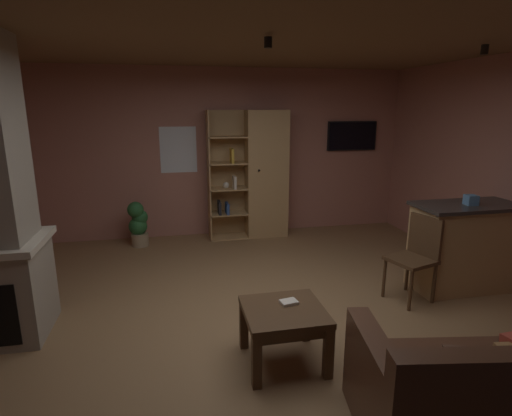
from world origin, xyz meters
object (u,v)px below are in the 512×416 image
(kitchen_bar_counter, at_px, (474,246))
(bookshelf_cabinet, at_px, (261,175))
(leather_couch, at_px, (483,399))
(dining_chair, at_px, (417,253))
(table_book_0, at_px, (289,302))
(potted_floor_plant, at_px, (138,223))
(coffee_table, at_px, (284,319))
(tissue_box, at_px, (471,200))
(wall_mounted_tv, at_px, (352,136))

(kitchen_bar_counter, bearing_deg, bookshelf_cabinet, 128.89)
(leather_couch, bearing_deg, dining_chair, 68.67)
(table_book_0, bearing_deg, kitchen_bar_counter, 19.66)
(leather_couch, height_order, potted_floor_plant, leather_couch)
(bookshelf_cabinet, bearing_deg, potted_floor_plant, -175.66)
(coffee_table, relative_size, dining_chair, 0.70)
(tissue_box, relative_size, leather_couch, 0.08)
(leather_couch, height_order, wall_mounted_tv, wall_mounted_tv)
(bookshelf_cabinet, distance_m, wall_mounted_tv, 1.73)
(leather_couch, xyz_separation_m, wall_mounted_tv, (1.20, 4.65, 1.28))
(leather_couch, xyz_separation_m, coffee_table, (-0.98, 1.04, 0.08))
(bookshelf_cabinet, distance_m, table_book_0, 3.40)
(tissue_box, bearing_deg, potted_floor_plant, 148.01)
(leather_couch, distance_m, dining_chair, 2.01)
(dining_chair, bearing_deg, wall_mounted_tv, 80.30)
(tissue_box, distance_m, dining_chair, 0.86)
(tissue_box, bearing_deg, dining_chair, -171.26)
(dining_chair, bearing_deg, table_book_0, -155.70)
(kitchen_bar_counter, height_order, tissue_box, tissue_box)
(kitchen_bar_counter, xyz_separation_m, coffee_table, (-2.53, -0.96, -0.12))
(wall_mounted_tv, bearing_deg, kitchen_bar_counter, -82.46)
(kitchen_bar_counter, distance_m, dining_chair, 0.84)
(tissue_box, height_order, leather_couch, tissue_box)
(coffee_table, bearing_deg, wall_mounted_tv, 58.89)
(kitchen_bar_counter, xyz_separation_m, dining_chair, (-0.83, -0.14, 0.03))
(kitchen_bar_counter, xyz_separation_m, leather_couch, (-1.55, -2.00, -0.20))
(potted_floor_plant, bearing_deg, kitchen_bar_counter, -30.55)
(bookshelf_cabinet, relative_size, kitchen_bar_counter, 1.38)
(kitchen_bar_counter, height_order, dining_chair, kitchen_bar_counter)
(bookshelf_cabinet, distance_m, tissue_box, 3.07)
(kitchen_bar_counter, xyz_separation_m, table_book_0, (-2.47, -0.88, -0.01))
(kitchen_bar_counter, relative_size, potted_floor_plant, 2.11)
(bookshelf_cabinet, height_order, kitchen_bar_counter, bookshelf_cabinet)
(bookshelf_cabinet, distance_m, dining_chair, 2.86)
(dining_chair, bearing_deg, leather_couch, -111.33)
(dining_chair, bearing_deg, bookshelf_cabinet, 113.83)
(leather_couch, height_order, dining_chair, dining_chair)
(coffee_table, bearing_deg, table_book_0, 51.08)
(tissue_box, distance_m, table_book_0, 2.53)
(kitchen_bar_counter, height_order, wall_mounted_tv, wall_mounted_tv)
(table_book_0, bearing_deg, wall_mounted_tv, 59.07)
(bookshelf_cabinet, bearing_deg, tissue_box, -53.79)
(dining_chair, distance_m, wall_mounted_tv, 3.02)
(bookshelf_cabinet, distance_m, kitchen_bar_counter, 3.17)
(table_book_0, bearing_deg, bookshelf_cabinet, 81.46)
(dining_chair, bearing_deg, coffee_table, -154.35)
(bookshelf_cabinet, height_order, table_book_0, bookshelf_cabinet)
(bookshelf_cabinet, bearing_deg, kitchen_bar_counter, -51.11)
(bookshelf_cabinet, relative_size, potted_floor_plant, 2.91)
(coffee_table, height_order, dining_chair, dining_chair)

